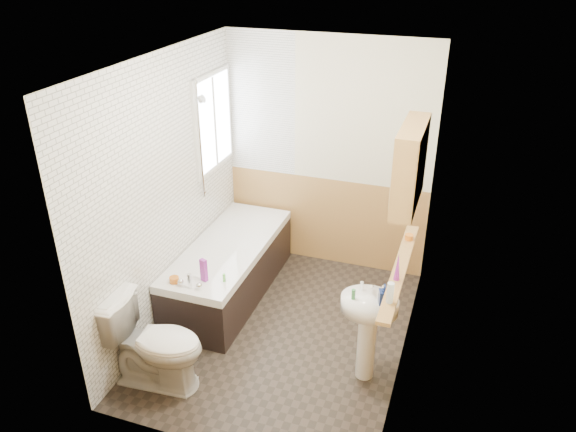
# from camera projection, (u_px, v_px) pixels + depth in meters

# --- Properties ---
(floor) EXTENTS (2.80, 2.80, 0.00)m
(floor) POSITION_uv_depth(u_px,v_px,m) (283.00, 332.00, 5.26)
(floor) COLOR black
(floor) RESTS_ON ground
(ceiling) EXTENTS (2.80, 2.80, 0.00)m
(ceiling) POSITION_uv_depth(u_px,v_px,m) (281.00, 62.00, 4.13)
(ceiling) COLOR white
(ceiling) RESTS_ON ground
(wall_back) EXTENTS (2.20, 0.02, 2.50)m
(wall_back) POSITION_uv_depth(u_px,v_px,m) (327.00, 156.00, 5.88)
(wall_back) COLOR beige
(wall_back) RESTS_ON ground
(wall_front) EXTENTS (2.20, 0.02, 2.50)m
(wall_front) POSITION_uv_depth(u_px,v_px,m) (207.00, 309.00, 3.51)
(wall_front) COLOR beige
(wall_front) RESTS_ON ground
(wall_left) EXTENTS (0.02, 2.80, 2.50)m
(wall_left) POSITION_uv_depth(u_px,v_px,m) (165.00, 195.00, 5.02)
(wall_left) COLOR beige
(wall_left) RESTS_ON ground
(wall_right) EXTENTS (0.02, 2.80, 2.50)m
(wall_right) POSITION_uv_depth(u_px,v_px,m) (416.00, 234.00, 4.37)
(wall_right) COLOR beige
(wall_right) RESTS_ON ground
(wainscot_right) EXTENTS (0.01, 2.80, 1.00)m
(wainscot_right) POSITION_uv_depth(u_px,v_px,m) (404.00, 311.00, 4.72)
(wainscot_right) COLOR #B5864A
(wainscot_right) RESTS_ON wall_right
(wainscot_front) EXTENTS (2.20, 0.01, 1.00)m
(wainscot_front) POSITION_uv_depth(u_px,v_px,m) (216.00, 395.00, 3.87)
(wainscot_front) COLOR #B5864A
(wainscot_front) RESTS_ON wall_front
(wainscot_back) EXTENTS (2.20, 0.01, 1.00)m
(wainscot_back) POSITION_uv_depth(u_px,v_px,m) (324.00, 220.00, 6.21)
(wainscot_back) COLOR #B5864A
(wainscot_back) RESTS_ON wall_back
(tile_cladding_left) EXTENTS (0.01, 2.80, 2.50)m
(tile_cladding_left) POSITION_uv_depth(u_px,v_px,m) (168.00, 195.00, 5.01)
(tile_cladding_left) COLOR white
(tile_cladding_left) RESTS_ON wall_left
(tile_return_back) EXTENTS (0.75, 0.01, 1.50)m
(tile_return_back) POSITION_uv_depth(u_px,v_px,m) (261.00, 104.00, 5.85)
(tile_return_back) COLOR white
(tile_return_back) RESTS_ON wall_back
(window) EXTENTS (0.03, 0.79, 0.99)m
(window) POSITION_uv_depth(u_px,v_px,m) (214.00, 122.00, 5.62)
(window) COLOR white
(window) RESTS_ON wall_left
(bathtub) EXTENTS (0.70, 1.81, 0.71)m
(bathtub) POSITION_uv_depth(u_px,v_px,m) (229.00, 268.00, 5.71)
(bathtub) COLOR black
(bathtub) RESTS_ON floor
(shower_riser) EXTENTS (0.10, 0.08, 1.19)m
(shower_riser) POSITION_uv_depth(u_px,v_px,m) (200.00, 130.00, 5.31)
(shower_riser) COLOR silver
(shower_riser) RESTS_ON wall_left
(toilet) EXTENTS (0.85, 0.51, 0.80)m
(toilet) POSITION_uv_depth(u_px,v_px,m) (155.00, 343.00, 4.51)
(toilet) COLOR white
(toilet) RESTS_ON floor
(sink) EXTENTS (0.46, 0.37, 0.89)m
(sink) POSITION_uv_depth(u_px,v_px,m) (368.00, 321.00, 4.50)
(sink) COLOR white
(sink) RESTS_ON floor
(pine_shelf) EXTENTS (0.10, 1.43, 0.03)m
(pine_shelf) POSITION_uv_depth(u_px,v_px,m) (400.00, 269.00, 4.26)
(pine_shelf) COLOR #B5864A
(pine_shelf) RESTS_ON wall_right
(medicine_cabinet) EXTENTS (0.17, 0.69, 0.62)m
(medicine_cabinet) POSITION_uv_depth(u_px,v_px,m) (410.00, 166.00, 4.09)
(medicine_cabinet) COLOR #B5864A
(medicine_cabinet) RESTS_ON wall_right
(foam_can) EXTENTS (0.06, 0.06, 0.16)m
(foam_can) POSITION_uv_depth(u_px,v_px,m) (390.00, 293.00, 3.82)
(foam_can) COLOR silver
(foam_can) RESTS_ON pine_shelf
(green_bottle) EXTENTS (0.06, 0.06, 0.22)m
(green_bottle) POSITION_uv_depth(u_px,v_px,m) (398.00, 267.00, 4.06)
(green_bottle) COLOR purple
(green_bottle) RESTS_ON pine_shelf
(black_jar) EXTENTS (0.08, 0.08, 0.05)m
(black_jar) POSITION_uv_depth(u_px,v_px,m) (409.00, 237.00, 4.63)
(black_jar) COLOR orange
(black_jar) RESTS_ON pine_shelf
(soap_bottle) EXTENTS (0.13, 0.19, 0.08)m
(soap_bottle) POSITION_uv_depth(u_px,v_px,m) (384.00, 299.00, 4.32)
(soap_bottle) COLOR navy
(soap_bottle) RESTS_ON sink
(clear_bottle) EXTENTS (0.04, 0.04, 0.09)m
(clear_bottle) POSITION_uv_depth(u_px,v_px,m) (353.00, 294.00, 4.37)
(clear_bottle) COLOR #388447
(clear_bottle) RESTS_ON sink
(blue_gel) EXTENTS (0.07, 0.06, 0.22)m
(blue_gel) POSITION_uv_depth(u_px,v_px,m) (204.00, 270.00, 4.96)
(blue_gel) COLOR purple
(blue_gel) RESTS_ON bathtub
(cream_jar) EXTENTS (0.10, 0.10, 0.05)m
(cream_jar) POSITION_uv_depth(u_px,v_px,m) (174.00, 280.00, 4.97)
(cream_jar) COLOR orange
(cream_jar) RESTS_ON bathtub
(orange_bottle) EXTENTS (0.03, 0.03, 0.08)m
(orange_bottle) POSITION_uv_depth(u_px,v_px,m) (224.00, 278.00, 4.98)
(orange_bottle) COLOR #59C647
(orange_bottle) RESTS_ON bathtub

